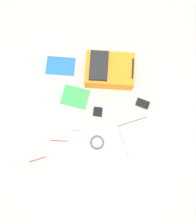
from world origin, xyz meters
name	(u,v)px	position (x,y,z in m)	size (l,w,h in m)	color
ground_plane	(95,107)	(0.00, 0.00, 0.00)	(3.80, 3.80, 0.00)	gray
backpack	(109,70)	(-0.33, 0.12, 0.09)	(0.33, 0.45, 0.20)	orange
laptop	(139,140)	(0.29, 0.40, 0.02)	(0.41, 0.37, 0.03)	#929296
book_red	(61,66)	(-0.39, -0.34, 0.01)	(0.20, 0.28, 0.02)	silver
book_comic	(75,97)	(-0.09, -0.19, 0.01)	(0.24, 0.28, 0.01)	silver
computer_mouse	(76,134)	(0.25, -0.16, 0.02)	(0.06, 0.09, 0.03)	silver
cable_coil	(97,143)	(0.32, 0.03, 0.01)	(0.13, 0.13, 0.02)	#4C4C51
power_brick	(143,104)	(-0.04, 0.44, 0.02)	(0.07, 0.11, 0.03)	black
pen_black	(38,159)	(0.48, -0.49, 0.00)	(0.01, 0.01, 0.15)	red
pen_blue	(59,141)	(0.32, -0.31, 0.00)	(0.01, 0.01, 0.15)	red
earbud_pouch	(98,112)	(0.04, 0.03, 0.01)	(0.08, 0.08, 0.02)	black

